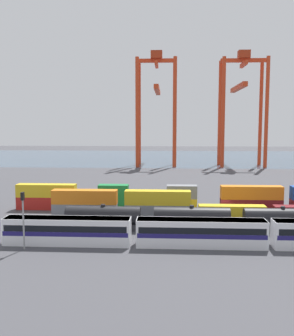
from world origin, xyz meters
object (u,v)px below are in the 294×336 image
signal_mast (23,213)px  passenger_train (201,232)px  shipping_container_4 (232,212)px  gantry_crane_west (157,98)px  gantry_crane_central (242,98)px  freight_tank_row (237,219)px

signal_mast → passenger_train: bearing=6.3°
signal_mast → shipping_container_4: (31.58, 19.12, -3.88)m
signal_mast → gantry_crane_west: size_ratio=0.17×
gantry_crane_central → shipping_container_4: bearing=-101.2°
freight_tank_row → shipping_container_4: freight_tank_row is taller
shipping_container_4 → gantry_crane_west: 103.33m
shipping_container_4 → gantry_crane_central: (19.32, 97.88, 27.64)m
freight_tank_row → gantry_crane_west: size_ratio=1.16×
shipping_container_4 → gantry_crane_west: (-16.97, 98.14, 27.52)m
freight_tank_row → gantry_crane_central: size_ratio=1.16×
passenger_train → signal_mast: size_ratio=7.05×
freight_tank_row → signal_mast: (-31.03, -10.90, 3.21)m
freight_tank_row → gantry_crane_central: gantry_crane_central is taller
gantry_crane_central → gantry_crane_west: bearing=179.6°
freight_tank_row → gantry_crane_central: 111.27m
passenger_train → gantry_crane_west: size_ratio=1.17×
signal_mast → gantry_crane_central: 129.79m
shipping_container_4 → gantry_crane_central: 103.53m
shipping_container_4 → passenger_train: bearing=-113.1°
freight_tank_row → signal_mast: signal_mast is taller
gantry_crane_west → signal_mast: bearing=-97.1°
signal_mast → gantry_crane_central: gantry_crane_central is taller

